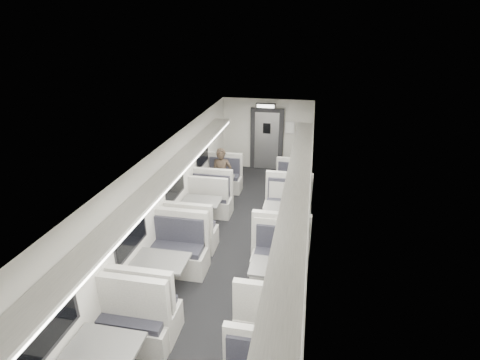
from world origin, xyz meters
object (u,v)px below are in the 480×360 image
at_px(booth_left_c, 162,279).
at_px(booth_right_a, 290,193).
at_px(passenger, 222,176).
at_px(booth_left_a, 218,189).
at_px(booth_left_b, 202,214).
at_px(booth_right_c, 274,284).
at_px(exit_sign, 266,106).
at_px(vestibule_door, 267,140).
at_px(booth_right_b, 284,224).

xyz_separation_m(booth_left_c, booth_right_a, (2.00, 4.32, -0.07)).
bearing_deg(passenger, booth_left_a, 172.39).
bearing_deg(booth_left_b, passenger, 85.51).
relative_size(booth_left_b, booth_right_c, 1.03).
xyz_separation_m(booth_right_c, exit_sign, (-1.00, 6.15, 1.89)).
distance_m(booth_left_c, booth_right_a, 4.76).
relative_size(booth_left_a, vestibule_door, 1.00).
bearing_deg(passenger, booth_right_b, -46.38).
relative_size(booth_right_a, booth_right_b, 0.83).
height_order(booth_right_b, passenger, passenger).
xyz_separation_m(booth_right_a, passenger, (-1.88, -0.23, 0.43)).
bearing_deg(booth_left_c, exit_sign, 81.17).
xyz_separation_m(booth_right_a, vestibule_door, (-1.00, 2.60, 0.69)).
xyz_separation_m(booth_right_b, vestibule_door, (-1.00, 4.51, 0.62)).
bearing_deg(booth_left_c, booth_right_b, 50.35).
bearing_deg(booth_right_c, booth_right_b, 90.00).
bearing_deg(booth_left_a, exit_sign, 66.84).
distance_m(booth_right_c, exit_sign, 6.52).
distance_m(booth_left_a, passenger, 0.43).
height_order(booth_right_a, booth_right_b, booth_right_b).
bearing_deg(passenger, vestibule_door, 68.20).
height_order(booth_right_a, exit_sign, exit_sign).
height_order(booth_right_c, vestibule_door, vestibule_door).
relative_size(booth_right_b, passenger, 1.50).
bearing_deg(booth_right_c, booth_left_b, 131.57).
bearing_deg(booth_left_b, booth_right_a, 41.72).
relative_size(booth_right_a, vestibule_door, 0.93).
relative_size(booth_left_c, booth_right_a, 1.20).
relative_size(booth_right_b, vestibule_door, 1.12).
relative_size(booth_left_b, exit_sign, 3.58).
bearing_deg(booth_left_c, booth_right_c, 8.00).
distance_m(vestibule_door, exit_sign, 1.33).
distance_m(booth_left_b, booth_right_c, 3.01).
bearing_deg(passenger, booth_right_c, -68.35).
bearing_deg(vestibule_door, booth_left_c, -98.22).
xyz_separation_m(booth_right_c, vestibule_door, (-1.00, 6.64, 0.65)).
bearing_deg(booth_right_c, booth_right_a, 90.00).
bearing_deg(vestibule_door, booth_right_c, -81.44).
bearing_deg(booth_left_c, booth_right_a, 65.15).
xyz_separation_m(booth_right_a, exit_sign, (-1.00, 2.12, 1.93)).
bearing_deg(booth_right_b, booth_right_a, 90.00).
bearing_deg(booth_right_a, booth_right_b, -90.00).
xyz_separation_m(booth_left_b, booth_right_b, (2.00, -0.12, 0.02)).
xyz_separation_m(booth_right_a, booth_right_b, (0.00, -1.91, 0.07)).
height_order(booth_left_b, booth_right_b, booth_right_b).
distance_m(booth_right_a, booth_right_c, 4.04).
relative_size(booth_left_b, vestibule_door, 1.06).
bearing_deg(booth_right_c, exit_sign, 99.23).
bearing_deg(exit_sign, booth_left_c, -98.83).
relative_size(booth_left_c, passenger, 1.50).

